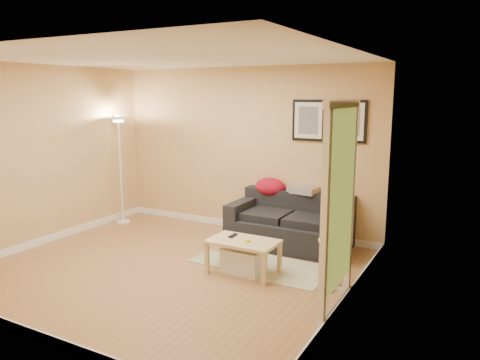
{
  "coord_description": "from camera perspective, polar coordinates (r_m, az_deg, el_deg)",
  "views": [
    {
      "loc": [
        3.47,
        -4.48,
        2.18
      ],
      "look_at": [
        0.55,
        0.85,
        1.05
      ],
      "focal_mm": 34.72,
      "sensor_mm": 36.0,
      "label": 1
    }
  ],
  "objects": [
    {
      "name": "floor",
      "position": [
        6.07,
        -8.58,
        -10.63
      ],
      "size": [
        4.5,
        4.5,
        0.0
      ],
      "primitive_type": "plane",
      "color": "#A16E45",
      "rests_on": "ground"
    },
    {
      "name": "ceiling",
      "position": [
        5.68,
        -9.32,
        14.63
      ],
      "size": [
        4.5,
        4.5,
        0.0
      ],
      "primitive_type": "plane",
      "rotation": [
        3.14,
        0.0,
        0.0
      ],
      "color": "white",
      "rests_on": "wall_back"
    },
    {
      "name": "wall_back",
      "position": [
        7.4,
        0.54,
        3.71
      ],
      "size": [
        4.5,
        0.0,
        4.5
      ],
      "primitive_type": "plane",
      "rotation": [
        1.57,
        0.0,
        0.0
      ],
      "color": "#DDAC71",
      "rests_on": "ground"
    },
    {
      "name": "wall_front",
      "position": [
        4.35,
        -25.16,
        -2.17
      ],
      "size": [
        4.5,
        0.0,
        4.5
      ],
      "primitive_type": "plane",
      "rotation": [
        -1.57,
        0.0,
        0.0
      ],
      "color": "#DDAC71",
      "rests_on": "ground"
    },
    {
      "name": "wall_left",
      "position": [
        7.32,
        -23.08,
        2.78
      ],
      "size": [
        0.0,
        4.0,
        4.0
      ],
      "primitive_type": "plane",
      "rotation": [
        1.57,
        0.0,
        1.57
      ],
      "color": "#DDAC71",
      "rests_on": "ground"
    },
    {
      "name": "wall_right",
      "position": [
        4.73,
        13.25,
        -0.49
      ],
      "size": [
        0.0,
        4.0,
        4.0
      ],
      "primitive_type": "plane",
      "rotation": [
        1.57,
        0.0,
        -1.57
      ],
      "color": "#DDAC71",
      "rests_on": "ground"
    },
    {
      "name": "baseboard_back",
      "position": [
        7.65,
        0.48,
        -5.64
      ],
      "size": [
        4.5,
        0.02,
        0.1
      ],
      "primitive_type": "cube",
      "color": "white",
      "rests_on": "ground"
    },
    {
      "name": "baseboard_front",
      "position": [
        4.77,
        -23.84,
        -16.96
      ],
      "size": [
        4.5,
        0.02,
        0.1
      ],
      "primitive_type": "cube",
      "color": "white",
      "rests_on": "ground"
    },
    {
      "name": "baseboard_left",
      "position": [
        7.56,
        -22.34,
        -6.64
      ],
      "size": [
        0.02,
        4.0,
        0.1
      ],
      "primitive_type": "cube",
      "color": "white",
      "rests_on": "ground"
    },
    {
      "name": "baseboard_right",
      "position": [
        5.11,
        12.53,
        -14.37
      ],
      "size": [
        0.02,
        4.0,
        0.1
      ],
      "primitive_type": "cube",
      "color": "white",
      "rests_on": "ground"
    },
    {
      "name": "sofa",
      "position": [
        6.75,
        6.07,
        -5.04
      ],
      "size": [
        1.7,
        0.9,
        0.75
      ],
      "primitive_type": null,
      "color": "black",
      "rests_on": "ground"
    },
    {
      "name": "red_throw",
      "position": [
        7.14,
        3.76,
        -0.87
      ],
      "size": [
        0.48,
        0.36,
        0.28
      ],
      "primitive_type": null,
      "color": "#B11035",
      "rests_on": "sofa"
    },
    {
      "name": "plaid_throw",
      "position": [
        6.93,
        7.76,
        -1.22
      ],
      "size": [
        0.45,
        0.32,
        0.1
      ],
      "primitive_type": null,
      "rotation": [
        0.0,
        0.0,
        -0.14
      ],
      "color": "tan",
      "rests_on": "sofa"
    },
    {
      "name": "framed_print_left",
      "position": [
        6.89,
        8.45,
        7.26
      ],
      "size": [
        0.5,
        0.04,
        0.6
      ],
      "primitive_type": null,
      "color": "black",
      "rests_on": "wall_back"
    },
    {
      "name": "framed_print_right",
      "position": [
        6.71,
        13.29,
        7.01
      ],
      "size": [
        0.5,
        0.04,
        0.6
      ],
      "primitive_type": null,
      "color": "black",
      "rests_on": "wall_back"
    },
    {
      "name": "area_rug",
      "position": [
        5.97,
        4.56,
        -10.88
      ],
      "size": [
        1.25,
        0.85,
        0.01
      ],
      "primitive_type": "cube",
      "color": "beige",
      "rests_on": "ground"
    },
    {
      "name": "green_runner",
      "position": [
        6.27,
        -2.53,
        -9.77
      ],
      "size": [
        0.7,
        0.5,
        0.01
      ],
      "primitive_type": "cube",
      "color": "#668C4C",
      "rests_on": "ground"
    },
    {
      "name": "coffee_table",
      "position": [
        5.78,
        0.41,
        -9.4
      ],
      "size": [
        0.9,
        0.62,
        0.42
      ],
      "primitive_type": null,
      "rotation": [
        0.0,
        0.0,
        0.13
      ],
      "color": "#DEBD87",
      "rests_on": "ground"
    },
    {
      "name": "remote_control",
      "position": [
        5.86,
        -0.87,
        -6.84
      ],
      "size": [
        0.06,
        0.16,
        0.02
      ],
      "primitive_type": "cube",
      "rotation": [
        0.0,
        0.0,
        0.05
      ],
      "color": "black",
      "rests_on": "coffee_table"
    },
    {
      "name": "tape_roll",
      "position": [
        5.65,
        0.96,
        -7.47
      ],
      "size": [
        0.07,
        0.07,
        0.03
      ],
      "primitive_type": "cylinder",
      "color": "yellow",
      "rests_on": "coffee_table"
    },
    {
      "name": "storage_bin",
      "position": [
        5.82,
        0.46,
        -9.81
      ],
      "size": [
        0.51,
        0.37,
        0.31
      ],
      "primitive_type": null,
      "color": "white",
      "rests_on": "ground"
    },
    {
      "name": "side_table",
      "position": [
        5.42,
        11.52,
        -10.14
      ],
      "size": [
        0.38,
        0.38,
        0.58
      ],
      "primitive_type": null,
      "color": "white",
      "rests_on": "ground"
    },
    {
      "name": "book_stack",
      "position": [
        5.33,
        11.74,
        -6.8
      ],
      "size": [
        0.19,
        0.25,
        0.08
      ],
      "primitive_type": null,
      "rotation": [
        0.0,
        0.0,
        0.05
      ],
      "color": "#3857AA",
      "rests_on": "side_table"
    },
    {
      "name": "floor_lamp",
      "position": [
        8.07,
        -14.45,
        0.84
      ],
      "size": [
        0.24,
        0.24,
        1.83
      ],
      "primitive_type": null,
      "color": "white",
      "rests_on": "ground"
    },
    {
      "name": "doorway",
      "position": [
        4.66,
        12.02,
        -4.07
      ],
      "size": [
        0.12,
        1.01,
        2.13
      ],
      "primitive_type": null,
      "color": "white",
      "rests_on": "ground"
    }
  ]
}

